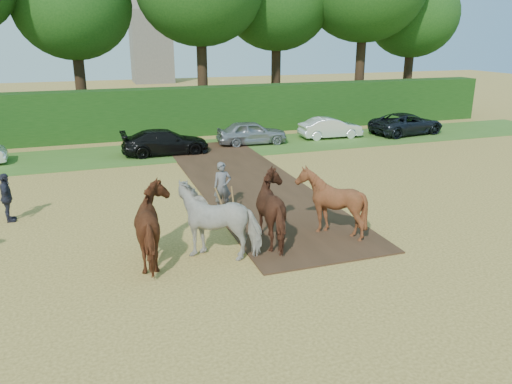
{
  "coord_description": "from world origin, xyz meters",
  "views": [
    {
      "loc": [
        -4.88,
        -12.94,
        6.3
      ],
      "look_at": [
        0.06,
        1.5,
        1.4
      ],
      "focal_mm": 35.0,
      "sensor_mm": 36.0,
      "label": 1
    }
  ],
  "objects": [
    {
      "name": "ground",
      "position": [
        0.0,
        0.0,
        0.0
      ],
      "size": [
        120.0,
        120.0,
        0.0
      ],
      "primitive_type": "plane",
      "color": "gold",
      "rests_on": "ground"
    },
    {
      "name": "hedgerow",
      "position": [
        0.0,
        18.5,
        1.5
      ],
      "size": [
        46.0,
        1.6,
        3.0
      ],
      "primitive_type": "cube",
      "color": "#14380F",
      "rests_on": "ground"
    },
    {
      "name": "parked_cars",
      "position": [
        1.77,
        14.05,
        0.68
      ],
      "size": [
        35.26,
        2.93,
        1.39
      ],
      "color": "silver",
      "rests_on": "ground"
    },
    {
      "name": "earth_strip",
      "position": [
        1.5,
        7.0,
        0.03
      ],
      "size": [
        4.5,
        17.0,
        0.05
      ],
      "primitive_type": "cube",
      "color": "#472D1C",
      "rests_on": "ground"
    },
    {
      "name": "plough_team",
      "position": [
        -0.49,
        0.55,
        1.08
      ],
      "size": [
        7.16,
        5.16,
        2.18
      ],
      "color": "brown",
      "rests_on": "ground"
    },
    {
      "name": "spectator_far",
      "position": [
        -7.75,
        5.24,
        0.87
      ],
      "size": [
        0.49,
        1.04,
        1.73
      ],
      "primitive_type": "imported",
      "rotation": [
        0.0,
        0.0,
        1.64
      ],
      "color": "#242430",
      "rests_on": "ground"
    },
    {
      "name": "grass_verge",
      "position": [
        0.0,
        14.0,
        0.01
      ],
      "size": [
        50.0,
        5.0,
        0.03
      ],
      "primitive_type": "cube",
      "color": "#38601E",
      "rests_on": "ground"
    }
  ]
}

